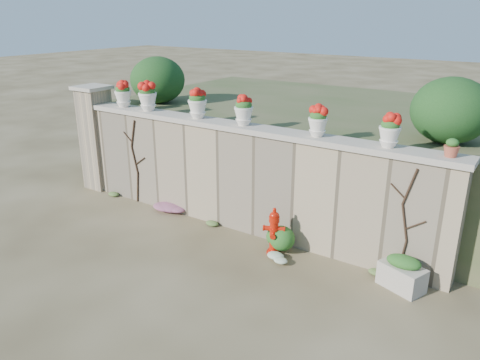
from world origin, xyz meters
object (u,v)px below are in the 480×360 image
Objects in this scene: urn_pot_0 at (123,94)px; terracotta_pot at (452,149)px; planter_box at (402,273)px; fire_hydrant at (274,231)px.

urn_pot_0 reaches higher than terracotta_pot.
urn_pot_0 reaches higher than planter_box.
planter_box is at bearing -4.13° from urn_pot_0.
urn_pot_0 is (-6.46, 0.47, 2.12)m from planter_box.
fire_hydrant is at bearing -155.58° from planter_box.
urn_pot_0 is 6.81m from terracotta_pot.
terracotta_pot is at bearing -8.65° from fire_hydrant.
urn_pot_0 is (-4.24, 0.62, 1.94)m from fire_hydrant.
fire_hydrant is 2.23m from planter_box.
urn_pot_0 reaches higher than fire_hydrant.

